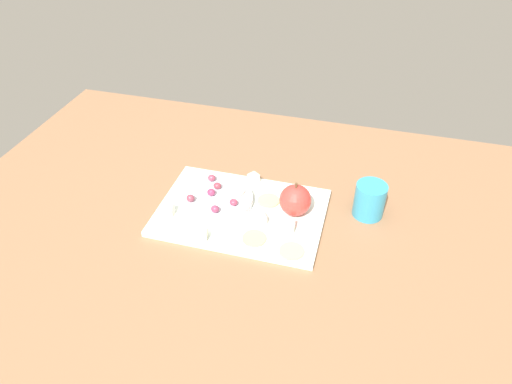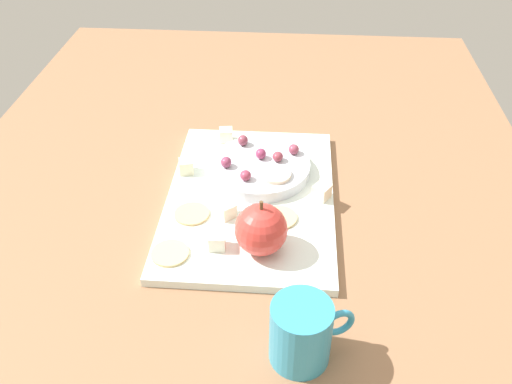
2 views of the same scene
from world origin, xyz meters
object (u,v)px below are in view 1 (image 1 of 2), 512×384
Objects in this scene: grape_5 at (191,198)px; grape_3 at (215,209)px; cracker_1 at (292,251)px; grape_2 at (217,186)px; grape_4 at (212,178)px; apple_whole at (295,200)px; cheese_cube_4 at (202,234)px; grape_1 at (211,192)px; grape_0 at (234,202)px; cheese_cube_1 at (168,210)px; cheese_cube_3 at (260,219)px; cheese_cube_2 at (253,178)px; cracker_0 at (254,238)px; apple_slice_0 at (235,191)px; cracker_2 at (269,201)px; serving_dish at (217,200)px; cheese_cube_0 at (289,226)px; cup at (369,200)px; platter at (241,212)px.

grape_3 is at bearing 162.58° from grape_5.
cracker_1 is 2.72× the size of grape_2.
grape_5 reaches higher than grape_4.
apple_whole is 3.16× the size of cheese_cube_4.
grape_0 is at bearing 161.89° from grape_1.
cheese_cube_1 is 21.40cm from cheese_cube_3.
grape_1 reaches higher than cheese_cube_2.
apple_slice_0 is (8.32, -12.34, 2.07)cm from cracker_0.
serving_dish is at bearing 18.33° from cracker_2.
apple_slice_0 is (-13.03, -9.58, 1.10)cm from cheese_cube_1.
apple_whole reaches higher than cheese_cube_1.
cheese_cube_1 is at bearing 4.08° from cheese_cube_0.
cracker_0 is at bearing -10.55° from cracker_1.
serving_dish is 8.59× the size of grape_4.
cracker_1 is 2.72× the size of grape_1.
cheese_cube_3 is 14.57cm from grape_2.
cheese_cube_3 is 17.13cm from grape_5.
grape_0 is at bearing 16.86° from cup.
platter is 16.92cm from cheese_cube_1.
cheese_cube_1 is at bearing -8.29° from cracker_1.
cup reaches higher than cracker_0.
cracker_0 is 13.34cm from cracker_2.
grape_2 is at bearing -125.43° from grape_5.
cheese_cube_2 is 12.30cm from grape_0.
cracker_1 is 27.12cm from grape_5.
cheese_cube_3 is 5.41cm from cracker_0.
apple_whole is at bearing 19.30° from cup.
cheese_cube_3 is at bearing 146.87° from grape_4.
apple_slice_0 is (-4.90, -2.72, -0.57)cm from grape_1.
serving_dish is 15.13cm from cracker_0.
grape_4 is 38.13cm from cup.
serving_dish is at bearing -38.92° from cracker_0.
serving_dish is at bearing -19.69° from cheese_cube_3.
grape_5 is at bearing 7.62° from grape_0.
serving_dish is at bearing -21.92° from grape_0.
cracker_0 is at bearing 135.52° from grape_2.
grape_5 is (25.81, -7.87, 2.67)cm from cracker_1.
grape_5 is at bearing -17.42° from grape_3.
apple_whole is 13.23cm from cracker_1.
cheese_cube_4 is (17.72, 13.71, -2.52)cm from apple_whole.
cheese_cube_4 is (-0.70, 12.21, 0.18)cm from serving_dish.
grape_3 reaches higher than cracker_2.
cheese_cube_3 is 17.92cm from grape_4.
cheese_cube_4 is (-10.29, 5.48, 0.00)cm from cheese_cube_1.
cheese_cube_3 is at bearing -143.71° from cheese_cube_4.
serving_dish is 1.68× the size of cup.
cup is at bearing -159.32° from grape_3.
apple_whole is 14.16cm from grape_0.
grape_0 is 1.00× the size of grape_1.
apple_whole is 19.44cm from grape_2.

